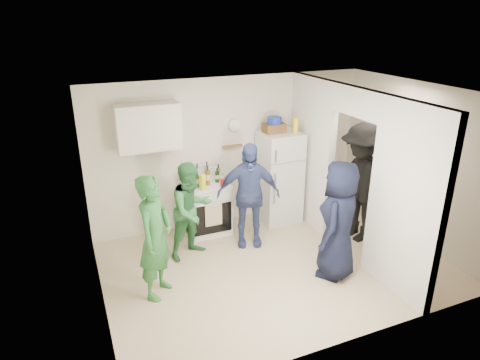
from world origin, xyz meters
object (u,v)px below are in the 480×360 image
blue_bowl (274,120)px  person_denim (248,195)px  fridge (279,177)px  person_nook (361,183)px  person_navy (339,220)px  person_green_left (155,237)px  stove (207,208)px  yellow_cup_stack_top (296,125)px  person_green_center (192,210)px  wicker_basket (274,128)px

blue_bowl → person_denim: blue_bowl is taller
fridge → person_nook: size_ratio=0.83×
person_navy → person_green_left: bearing=-51.8°
stove → person_denim: 0.87m
yellow_cup_stack_top → person_navy: (-0.30, -1.75, -0.88)m
person_green_left → person_green_center: bearing=-4.1°
fridge → person_green_center: bearing=-161.8°
yellow_cup_stack_top → person_green_left: bearing=-155.1°
fridge → person_nook: bearing=-52.1°
yellow_cup_stack_top → person_denim: yellow_cup_stack_top is taller
wicker_basket → person_green_center: 1.99m
person_denim → person_nook: size_ratio=0.87×
blue_bowl → yellow_cup_stack_top: size_ratio=0.96×
yellow_cup_stack_top → person_green_left: (-2.67, -1.24, -0.89)m
wicker_basket → blue_bowl: blue_bowl is taller
person_green_center → person_navy: size_ratio=0.88×
blue_bowl → person_navy: 2.13m
stove → yellow_cup_stack_top: 2.01m
person_green_center → yellow_cup_stack_top: bearing=-7.0°
person_green_left → person_nook: 3.31m
wicker_basket → person_denim: bearing=-139.4°
stove → person_navy: person_navy is taller
fridge → blue_bowl: blue_bowl is taller
person_navy → person_nook: person_nook is taller
blue_bowl → person_denim: 1.37m
stove → wicker_basket: size_ratio=2.46×
person_green_center → person_nook: bearing=-31.9°
fridge → yellow_cup_stack_top: 0.95m
stove → person_nook: person_nook is taller
stove → person_nook: 2.50m
stove → fridge: (1.32, -0.03, 0.36)m
stove → person_green_left: 1.82m
stove → person_denim: size_ratio=0.52×
person_green_left → person_navy: size_ratio=0.99×
person_green_center → fridge: bearing=-2.4°
person_green_center → wicker_basket: bearing=0.2°
fridge → person_navy: bearing=-92.3°
stove → wicker_basket: bearing=0.9°
stove → yellow_cup_stack_top: size_ratio=3.44×
person_green_left → person_navy: person_navy is taller
stove → blue_bowl: size_ratio=3.59×
stove → person_green_left: (-1.13, -1.37, 0.40)m
stove → blue_bowl: 1.83m
person_denim → person_nook: (1.70, -0.51, 0.12)m
yellow_cup_stack_top → person_nook: (0.63, -1.00, -0.76)m
person_navy → wicker_basket: bearing=-128.7°
fridge → yellow_cup_stack_top: size_ratio=6.35×
yellow_cup_stack_top → blue_bowl: bearing=154.9°
blue_bowl → person_denim: (-0.74, -0.64, -0.96)m
yellow_cup_stack_top → fridge: bearing=155.6°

